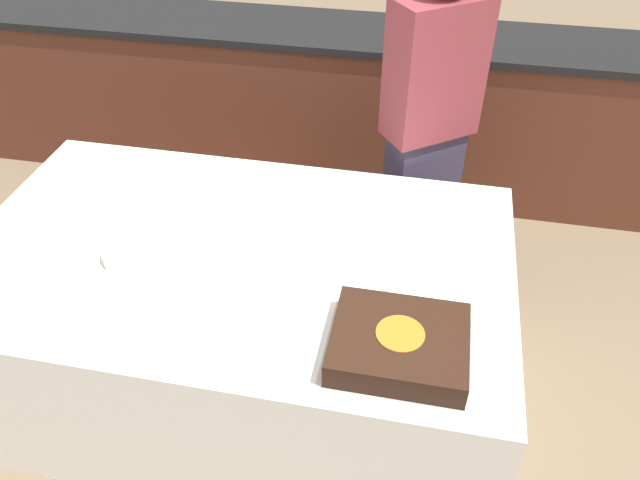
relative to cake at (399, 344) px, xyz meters
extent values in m
plane|color=#7A664C|center=(-0.62, 0.36, -0.77)|extent=(14.00, 14.00, 0.00)
cube|color=#5B2D1E|center=(-0.62, 2.04, -0.33)|extent=(4.40, 0.55, 0.88)
cube|color=black|center=(-0.62, 2.04, 0.13)|extent=(4.40, 0.58, 0.04)
cube|color=white|center=(-0.62, 0.36, -0.41)|extent=(1.97, 1.19, 0.72)
cube|color=#B7B2AD|center=(0.00, 0.00, -0.04)|extent=(0.44, 0.37, 0.00)
cube|color=black|center=(0.00, 0.00, 0.00)|extent=(0.40, 0.33, 0.09)
cylinder|color=orange|center=(0.00, 0.00, 0.05)|extent=(0.14, 0.14, 0.00)
cylinder|color=white|center=(-0.97, 0.26, -0.02)|extent=(0.20, 0.20, 0.04)
cylinder|color=white|center=(0.00, 0.32, -0.04)|extent=(0.17, 0.17, 0.00)
cube|color=#383347|center=(0.00, 1.18, -0.36)|extent=(0.35, 0.32, 0.82)
cube|color=brown|center=(0.00, 1.18, 0.34)|extent=(0.42, 0.39, 0.58)
camera|label=1|loc=(0.01, -1.24, 1.40)|focal=35.00mm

